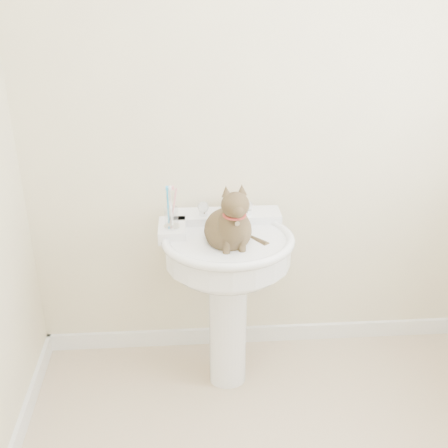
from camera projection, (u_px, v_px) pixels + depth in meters
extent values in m
cube|color=white|center=(259.00, 334.00, 2.97)|extent=(2.20, 0.02, 0.09)
cylinder|color=white|center=(228.00, 327.00, 2.58)|extent=(0.17, 0.17, 0.61)
cylinder|color=white|center=(228.00, 251.00, 2.41)|extent=(0.54, 0.54, 0.12)
ellipsoid|color=white|center=(228.00, 263.00, 2.44)|extent=(0.50, 0.43, 0.19)
torus|color=white|center=(228.00, 240.00, 2.39)|extent=(0.57, 0.57, 0.04)
cube|color=white|center=(225.00, 218.00, 2.55)|extent=(0.50, 0.14, 0.05)
cube|color=white|center=(172.00, 230.00, 2.44)|extent=(0.12, 0.18, 0.05)
cylinder|color=silver|center=(226.00, 212.00, 2.50)|extent=(0.05, 0.05, 0.05)
cylinder|color=silver|center=(226.00, 210.00, 2.44)|extent=(0.04, 0.04, 0.14)
sphere|color=white|center=(201.00, 207.00, 2.50)|extent=(0.06, 0.06, 0.06)
sphere|color=white|center=(250.00, 205.00, 2.52)|extent=(0.06, 0.06, 0.06)
cube|color=orange|center=(233.00, 206.00, 2.58)|extent=(0.10, 0.07, 0.03)
cylinder|color=silver|center=(172.00, 227.00, 2.40)|extent=(0.07, 0.07, 0.01)
cylinder|color=white|center=(171.00, 217.00, 2.38)|extent=(0.06, 0.06, 0.09)
cylinder|color=#299BDA|center=(168.00, 206.00, 2.36)|extent=(0.01, 0.01, 0.17)
cylinder|color=white|center=(171.00, 206.00, 2.36)|extent=(0.01, 0.01, 0.17)
cylinder|color=#D67E82|center=(174.00, 206.00, 2.36)|extent=(0.01, 0.01, 0.17)
ellipsoid|color=#4F3A23|center=(229.00, 230.00, 2.35)|extent=(0.20, 0.23, 0.18)
ellipsoid|color=#4F3A23|center=(230.00, 226.00, 2.25)|extent=(0.13, 0.12, 0.16)
ellipsoid|color=#4F3A23|center=(231.00, 205.00, 2.18)|extent=(0.11, 0.10, 0.10)
cone|color=#4F3A23|center=(223.00, 191.00, 2.17)|extent=(0.04, 0.04, 0.04)
cone|color=#4F3A23|center=(239.00, 190.00, 2.17)|extent=(0.04, 0.04, 0.04)
cylinder|color=#4F3A23|center=(253.00, 240.00, 2.40)|extent=(0.03, 0.03, 0.21)
torus|color=maroon|center=(231.00, 215.00, 2.21)|extent=(0.10, 0.10, 0.01)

